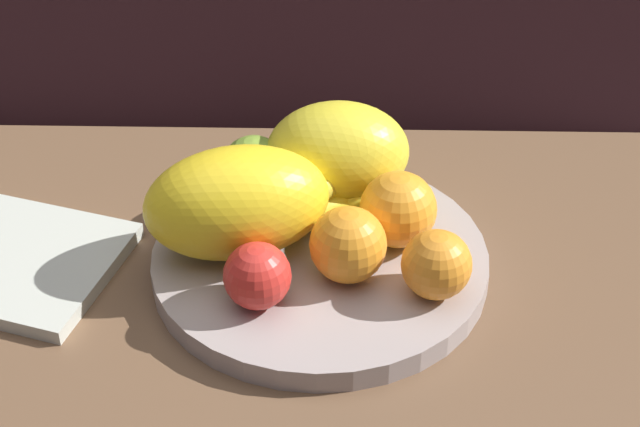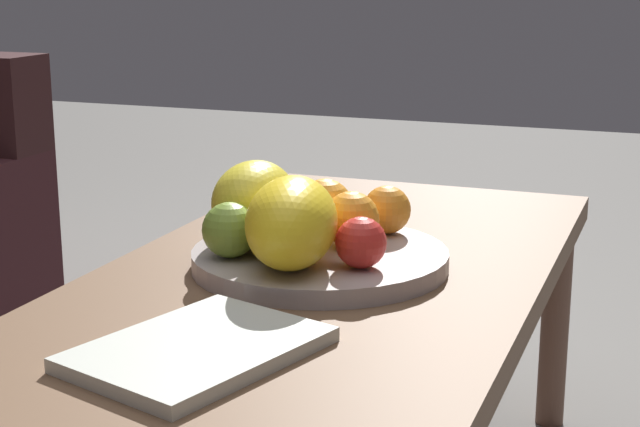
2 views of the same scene
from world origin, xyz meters
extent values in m
cube|color=brown|center=(0.00, 0.00, 0.40)|extent=(1.24, 0.57, 0.04)
cylinder|color=#A49694|center=(0.06, 0.01, 0.43)|extent=(0.34, 0.34, 0.03)
ellipsoid|color=yellow|center=(-0.03, 0.01, 0.50)|extent=(0.21, 0.16, 0.11)
ellipsoid|color=yellow|center=(0.07, 0.11, 0.50)|extent=(0.16, 0.12, 0.11)
sphere|color=orange|center=(0.17, -0.05, 0.48)|extent=(0.07, 0.07, 0.07)
sphere|color=orange|center=(0.14, 0.03, 0.48)|extent=(0.08, 0.08, 0.08)
sphere|color=orange|center=(0.09, -0.03, 0.48)|extent=(0.08, 0.08, 0.08)
sphere|color=red|center=(0.00, -0.07, 0.48)|extent=(0.07, 0.07, 0.07)
sphere|color=olive|center=(-0.02, 0.10, 0.48)|extent=(0.07, 0.07, 0.07)
ellipsoid|color=yellow|center=(0.08, 0.08, 0.46)|extent=(0.15, 0.04, 0.03)
ellipsoid|color=yellow|center=(0.07, 0.07, 0.46)|extent=(0.14, 0.12, 0.03)
ellipsoid|color=yellow|center=(0.07, 0.08, 0.49)|extent=(0.12, 0.14, 0.03)
camera|label=1|loc=(0.08, -0.83, 1.11)|focal=58.80mm
camera|label=2|loc=(-1.14, -0.45, 0.81)|focal=55.83mm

